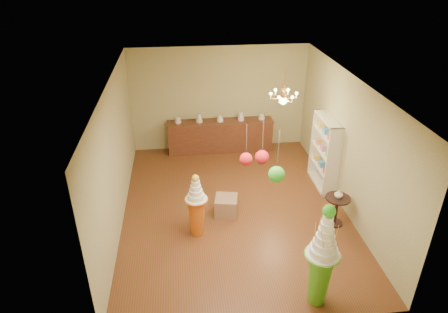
{
  "coord_description": "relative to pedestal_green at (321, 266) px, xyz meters",
  "views": [
    {
      "loc": [
        -1.09,
        -7.52,
        5.38
      ],
      "look_at": [
        -0.23,
        0.0,
        1.36
      ],
      "focal_mm": 32.0,
      "sensor_mm": 36.0,
      "label": 1
    }
  ],
  "objects": [
    {
      "name": "pedestal_orange",
      "position": [
        -1.92,
        2.03,
        -0.21
      ],
      "size": [
        0.5,
        0.5,
        1.43
      ],
      "rotation": [
        0.0,
        0.0,
        -0.13
      ],
      "color": "#D45E18",
      "rests_on": "floor"
    },
    {
      "name": "pedestal_green",
      "position": [
        0.0,
        0.0,
        0.0
      ],
      "size": [
        0.69,
        0.69,
        1.96
      ],
      "rotation": [
        0.0,
        0.0,
        -0.31
      ],
      "color": "#59B627",
      "rests_on": "floor"
    },
    {
      "name": "burlap_riser",
      "position": [
        -1.23,
        2.63,
        -0.56
      ],
      "size": [
        0.57,
        0.57,
        0.44
      ],
      "primitive_type": "cube",
      "rotation": [
        0.0,
        0.0,
        -0.2
      ],
      "color": "#906A4E",
      "rests_on": "floor"
    },
    {
      "name": "round_table",
      "position": [
        1.07,
        2.03,
        -0.34
      ],
      "size": [
        0.68,
        0.68,
        0.68
      ],
      "rotation": [
        0.0,
        0.0,
        -0.35
      ],
      "color": "black",
      "rests_on": "floor"
    },
    {
      "name": "shelving_unit",
      "position": [
        1.31,
        3.65,
        0.13
      ],
      "size": [
        0.33,
        1.2,
        1.8
      ],
      "color": "silver",
      "rests_on": "floor"
    },
    {
      "name": "vase",
      "position": [
        1.07,
        2.03,
        -0.01
      ],
      "size": [
        0.19,
        0.19,
        0.18
      ],
      "primitive_type": "imported",
      "rotation": [
        0.0,
        0.0,
        -0.1
      ],
      "color": "silver",
      "rests_on": "round_table"
    },
    {
      "name": "wall_back",
      "position": [
        -1.03,
        6.1,
        0.72
      ],
      "size": [
        5.0,
        0.04,
        3.0
      ],
      "primitive_type": "cube",
      "color": "tan",
      "rests_on": "ground"
    },
    {
      "name": "wall_right",
      "position": [
        1.47,
        2.85,
        0.72
      ],
      "size": [
        0.04,
        6.5,
        3.0
      ],
      "primitive_type": "cube",
      "color": "tan",
      "rests_on": "ground"
    },
    {
      "name": "ceiling",
      "position": [
        -1.03,
        2.85,
        2.22
      ],
      "size": [
        6.5,
        6.5,
        0.0
      ],
      "primitive_type": "plane",
      "rotation": [
        3.14,
        0.0,
        0.0
      ],
      "color": "silver",
      "rests_on": "ground"
    },
    {
      "name": "pom_red_right",
      "position": [
        -1.12,
        0.93,
        1.54
      ],
      "size": [
        0.21,
        0.21,
        0.79
      ],
      "color": "#3D372C",
      "rests_on": "ceiling"
    },
    {
      "name": "sideboard",
      "position": [
        -1.03,
        5.82,
        -0.3
      ],
      "size": [
        3.04,
        0.54,
        1.16
      ],
      "color": "#592D1C",
      "rests_on": "floor"
    },
    {
      "name": "pom_red_left",
      "position": [
        -0.8,
        1.19,
        1.42
      ],
      "size": [
        0.24,
        0.24,
        0.92
      ],
      "color": "#3D372C",
      "rests_on": "ceiling"
    },
    {
      "name": "floor",
      "position": [
        -1.03,
        2.85,
        -0.78
      ],
      "size": [
        6.5,
        6.5,
        0.0
      ],
      "primitive_type": "plane",
      "color": "brown",
      "rests_on": "ground"
    },
    {
      "name": "chandelier",
      "position": [
        0.2,
        3.73,
        1.53
      ],
      "size": [
        0.71,
        0.71,
        0.85
      ],
      "rotation": [
        0.0,
        0.0,
        -0.07
      ],
      "color": "#ECA153",
      "rests_on": "ceiling"
    },
    {
      "name": "wall_front",
      "position": [
        -1.03,
        -0.4,
        0.72
      ],
      "size": [
        5.0,
        0.04,
        3.0
      ],
      "primitive_type": "cube",
      "color": "tan",
      "rests_on": "ground"
    },
    {
      "name": "pom_green_mid",
      "position": [
        -0.67,
        0.66,
        1.38
      ],
      "size": [
        0.26,
        0.26,
        0.97
      ],
      "color": "#3D372C",
      "rests_on": "ceiling"
    },
    {
      "name": "wall_left",
      "position": [
        -3.53,
        2.85,
        0.72
      ],
      "size": [
        0.04,
        6.5,
        3.0
      ],
      "primitive_type": "cube",
      "color": "tan",
      "rests_on": "ground"
    }
  ]
}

